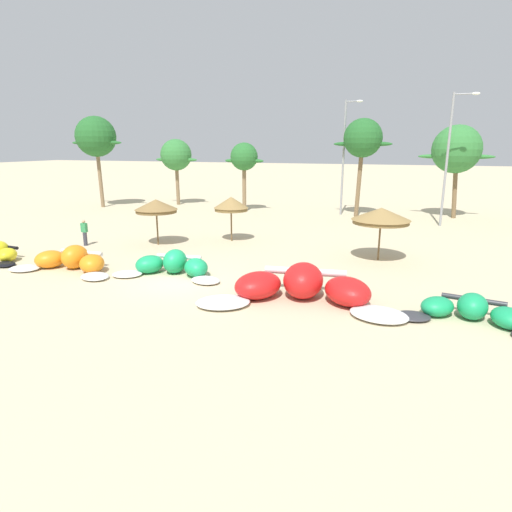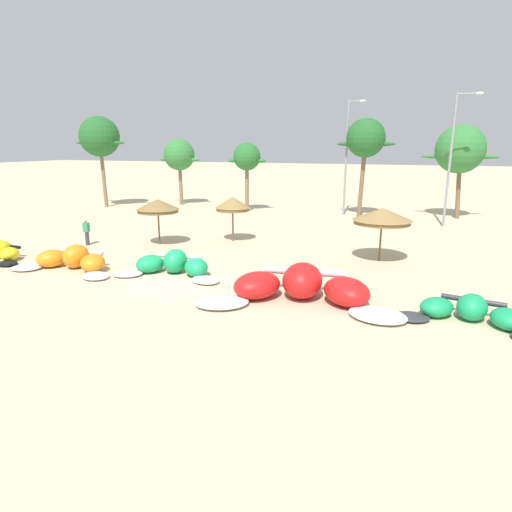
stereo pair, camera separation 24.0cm
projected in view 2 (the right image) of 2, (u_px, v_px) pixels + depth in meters
The scene contains 16 objects.
ground_plane at pixel (177, 281), 19.78m from camera, with size 260.00×260.00×0.00m, color beige.
kite_left at pixel (72, 260), 21.62m from camera, with size 5.99×2.74×1.20m.
kite_left_of_center at pixel (173, 265), 20.78m from camera, with size 5.64×2.83×1.17m.
kite_center at pixel (301, 288), 17.18m from camera, with size 8.34×4.35×1.44m.
kite_right_of_center at pixel (471, 312), 15.15m from camera, with size 5.19×2.82×0.94m.
beach_umbrella_near_van at pixel (158, 206), 26.56m from camera, with size 2.62×2.62×2.85m.
beach_umbrella_middle at pixel (233, 204), 27.56m from camera, with size 2.21×2.21×2.88m.
beach_umbrella_near_palms at pixel (382, 216), 22.76m from camera, with size 3.10×3.10×2.86m.
person_near_kites at pixel (87, 232), 26.79m from camera, with size 0.36×0.24×1.62m.
palm_leftmost at pixel (100, 137), 42.12m from camera, with size 5.81×3.87×8.81m.
palm_left at pixel (179, 155), 44.22m from camera, with size 4.74×3.16×6.68m.
palm_left_of_gap at pixel (247, 158), 39.59m from camera, with size 3.79×2.53×6.31m.
palm_center_left at pixel (366, 139), 36.03m from camera, with size 4.85×3.23×8.26m.
palm_center_right at pixel (460, 150), 35.51m from camera, with size 5.93×3.96×7.72m.
lamppost_west at pixel (348, 153), 37.33m from camera, with size 1.50×0.24×9.78m.
lamppost_west_center at pixel (453, 154), 31.79m from camera, with size 1.80×0.24×9.76m.
Camera 2 is at (9.89, -16.47, 6.06)m, focal length 30.27 mm.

